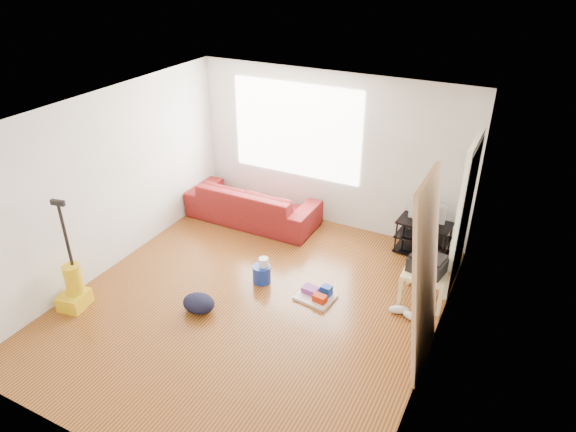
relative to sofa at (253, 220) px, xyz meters
The scene contains 13 objects.
room 2.50m from the sofa, 56.32° to the right, with size 4.51×5.01×2.51m.
sofa is the anchor object (origin of this frame).
tv_stand 2.80m from the sofa, ahead, with size 0.79×0.49×0.53m.
tv 2.87m from the sofa, ahead, with size 0.54×0.07×0.31m, color black.
side_table 3.21m from the sofa, 15.41° to the right, with size 0.57×0.57×0.45m.
printer 3.24m from the sofa, 15.41° to the right, with size 0.50×0.41×0.23m.
bucket 1.77m from the sofa, 55.68° to the right, with size 0.25×0.25×0.25m, color #142E9A.
toilet_paper 1.78m from the sofa, 54.68° to the right, with size 0.13×0.13×0.12m, color white.
cleaning_tray 2.35m from the sofa, 38.61° to the right, with size 0.52×0.44×0.17m.
backpack 2.46m from the sofa, 75.81° to the right, with size 0.42×0.34×0.23m, color black.
sneakers 3.25m from the sofa, 23.55° to the right, with size 0.47×0.24×0.11m.
vacuum 3.14m from the sofa, 106.19° to the right, with size 0.37×0.41×1.49m.
door_panel 3.81m from the sofa, 31.28° to the right, with size 0.04×0.89×2.23m, color tan.
Camera 1 is at (2.84, -4.54, 4.18)m, focal length 32.00 mm.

